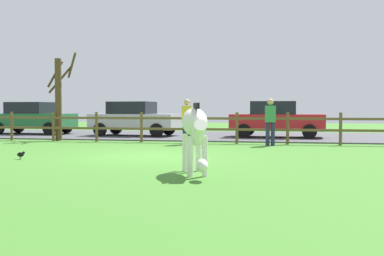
% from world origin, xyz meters
% --- Properties ---
extents(ground_plane, '(60.00, 60.00, 0.00)m').
position_xyz_m(ground_plane, '(0.00, 0.00, 0.00)').
color(ground_plane, '#3D7528').
extents(parking_asphalt, '(28.00, 7.40, 0.05)m').
position_xyz_m(parking_asphalt, '(0.00, 9.30, 0.03)').
color(parking_asphalt, '#47474C').
rests_on(parking_asphalt, ground_plane).
extents(paddock_fence, '(20.31, 0.11, 1.16)m').
position_xyz_m(paddock_fence, '(-0.90, 5.00, 0.66)').
color(paddock_fence, brown).
rests_on(paddock_fence, ground_plane).
extents(bare_tree, '(1.48, 0.97, 3.55)m').
position_xyz_m(bare_tree, '(-5.40, 5.33, 1.80)').
color(bare_tree, '#513A23').
rests_on(bare_tree, ground_plane).
extents(zebra, '(0.91, 1.87, 1.41)m').
position_xyz_m(zebra, '(1.85, -3.19, 0.93)').
color(zebra, white).
rests_on(zebra, ground_plane).
extents(crow_on_grass, '(0.21, 0.10, 0.20)m').
position_xyz_m(crow_on_grass, '(-3.05, -1.37, 0.13)').
color(crow_on_grass, black).
rests_on(crow_on_grass, ground_plane).
extents(parked_car_red, '(4.05, 1.97, 1.56)m').
position_xyz_m(parked_car_red, '(3.23, 8.40, 0.84)').
color(parked_car_red, red).
rests_on(parked_car_red, parking_asphalt).
extents(parked_car_silver, '(4.11, 2.11, 1.56)m').
position_xyz_m(parked_car_silver, '(-3.20, 8.33, 0.84)').
color(parked_car_silver, '#B7BABF').
rests_on(parked_car_silver, parking_asphalt).
extents(parked_car_green, '(4.03, 1.95, 1.56)m').
position_xyz_m(parked_car_green, '(-8.62, 8.82, 0.84)').
color(parked_car_green, '#236B38').
rests_on(parked_car_green, parking_asphalt).
extents(visitor_left_of_tree, '(0.38, 0.25, 1.64)m').
position_xyz_m(visitor_left_of_tree, '(3.09, 4.26, 0.91)').
color(visitor_left_of_tree, '#232847').
rests_on(visitor_left_of_tree, ground_plane).
extents(visitor_right_of_tree, '(0.38, 0.25, 1.64)m').
position_xyz_m(visitor_right_of_tree, '(0.12, 4.28, 0.91)').
color(visitor_right_of_tree, '#232847').
rests_on(visitor_right_of_tree, ground_plane).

